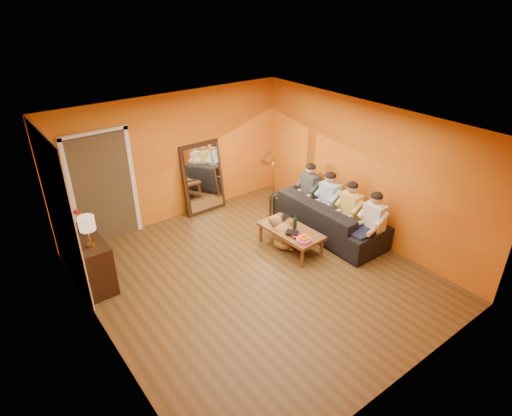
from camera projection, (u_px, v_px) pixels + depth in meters
room_shell at (244, 201)px, 6.89m from camera, size 5.00×5.50×2.60m
white_accent at (59, 212)px, 6.54m from camera, size 0.02×1.90×2.58m
doorway_recess at (101, 187)px, 7.94m from camera, size 1.06×0.30×2.10m
door_jamb_left at (72, 198)px, 7.55m from camera, size 0.08×0.06×2.20m
door_jamb_right at (133, 182)px, 8.16m from camera, size 0.08×0.06×2.20m
door_header at (93, 133)px, 7.36m from camera, size 1.22×0.06×0.08m
mirror_frame at (203, 178)px, 9.03m from camera, size 0.92×0.27×1.51m
mirror_glass at (204, 179)px, 9.00m from camera, size 0.78×0.21×1.35m
sideboard at (90, 260)px, 6.94m from camera, size 0.44×1.18×0.85m
table_lamp at (88, 232)px, 6.41m from camera, size 0.24×0.24×0.51m
sofa at (327, 216)px, 8.39m from camera, size 2.45×0.96×0.72m
coffee_table at (290, 239)px, 7.91m from camera, size 0.69×1.25×0.42m
floor_lamp at (273, 188)px, 8.69m from camera, size 0.37×0.33×1.44m
dog at (282, 232)px, 7.93m from camera, size 0.54×0.64×0.64m
person_far_left at (374, 223)px, 7.64m from camera, size 0.70×0.44×1.22m
person_mid_left at (350, 211)px, 8.03m from camera, size 0.70×0.44×1.22m
person_mid_right at (329, 201)px, 8.42m from camera, size 0.70×0.44×1.22m
person_far_right at (310, 191)px, 8.80m from camera, size 0.70×0.44×1.22m
fruit_bowl at (304, 238)px, 7.40m from camera, size 0.26×0.26×0.16m
wine_bottle at (295, 222)px, 7.73m from camera, size 0.07×0.07×0.31m
tumbler at (291, 223)px, 7.94m from camera, size 0.12×0.12×0.09m
laptop at (286, 218)px, 8.15m from camera, size 0.39×0.32×0.03m
book_lower at (291, 236)px, 7.57m from camera, size 0.24×0.30×0.03m
book_mid at (291, 235)px, 7.57m from camera, size 0.23×0.28×0.02m
book_upper at (291, 235)px, 7.54m from camera, size 0.26×0.28×0.02m
vase at (79, 226)px, 6.87m from camera, size 0.18×0.18×0.19m
flowers at (76, 213)px, 6.76m from camera, size 0.17×0.17×0.42m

